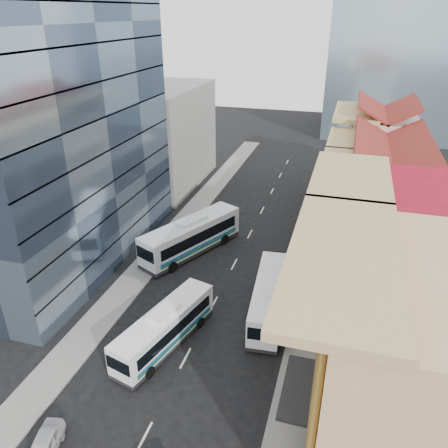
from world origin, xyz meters
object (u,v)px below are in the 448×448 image
(bus_left_near, at_px, (165,327))
(bus_left_far, at_px, (191,236))
(bus_right, at_px, (269,297))
(office_tower, at_px, (48,113))
(sedan_left, at_px, (43,447))
(shophouse_tan, at_px, (401,364))

(bus_left_near, xyz_separation_m, bus_left_far, (-3.03, 14.14, 0.36))
(bus_left_near, xyz_separation_m, bus_right, (6.91, 6.04, 0.06))
(bus_right, bearing_deg, bus_left_far, 135.97)
(office_tower, distance_m, bus_left_near, 22.43)
(bus_left_far, bearing_deg, sedan_left, -64.58)
(bus_left_near, bearing_deg, office_tower, 161.22)
(bus_left_far, bearing_deg, bus_right, -13.67)
(office_tower, xyz_separation_m, bus_right, (21.91, -3.92, -13.31))
(bus_left_near, relative_size, bus_left_far, 0.82)
(bus_right, height_order, sedan_left, bus_right)
(shophouse_tan, xyz_separation_m, bus_right, (-9.09, 10.08, -4.31))
(office_tower, xyz_separation_m, sedan_left, (11.94, -20.71, -14.36))
(bus_right, bearing_deg, bus_left_near, -143.68)
(shophouse_tan, height_order, office_tower, office_tower)
(shophouse_tan, distance_m, bus_left_near, 17.07)
(office_tower, distance_m, sedan_left, 27.89)
(shophouse_tan, xyz_separation_m, office_tower, (-31.00, 14.00, 9.00))
(shophouse_tan, bearing_deg, sedan_left, -160.61)
(bus_left_far, xyz_separation_m, sedan_left, (-0.03, -24.88, -1.35))
(sedan_left, bearing_deg, office_tower, 105.82)
(bus_right, relative_size, sedan_left, 2.81)
(bus_left_far, bearing_deg, shophouse_tan, -18.18)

